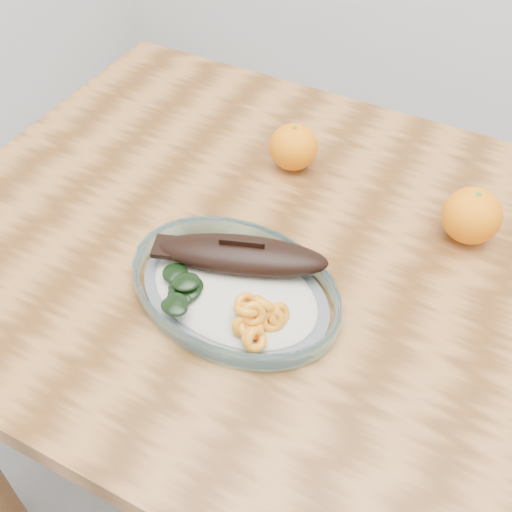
% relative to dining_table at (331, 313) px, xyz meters
% --- Properties ---
extents(ground, '(3.00, 3.00, 0.00)m').
position_rel_dining_table_xyz_m(ground, '(0.00, 0.00, -0.65)').
color(ground, slate).
rests_on(ground, ground).
extents(dining_table, '(1.20, 0.80, 0.75)m').
position_rel_dining_table_xyz_m(dining_table, '(0.00, 0.00, 0.00)').
color(dining_table, '#5C3615').
rests_on(dining_table, ground).
extents(plated_meal, '(0.59, 0.59, 0.08)m').
position_rel_dining_table_xyz_m(plated_meal, '(-0.10, -0.11, 0.12)').
color(plated_meal, white).
rests_on(plated_meal, dining_table).
extents(orange_left, '(0.08, 0.08, 0.08)m').
position_rel_dining_table_xyz_m(orange_left, '(-0.15, 0.17, 0.14)').
color(orange_left, '#FA6805').
rests_on(orange_left, dining_table).
extents(orange_right, '(0.08, 0.08, 0.08)m').
position_rel_dining_table_xyz_m(orange_right, '(0.14, 0.14, 0.14)').
color(orange_right, '#FA6805').
rests_on(orange_right, dining_table).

